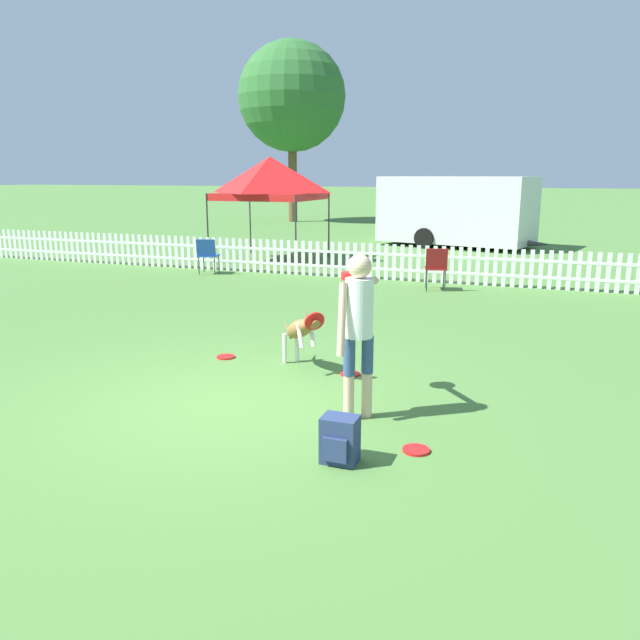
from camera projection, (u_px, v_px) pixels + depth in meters
name	position (u px, v px, depth m)	size (l,w,h in m)	color
ground_plane	(224.00, 404.00, 6.71)	(240.00, 240.00, 0.00)	#4C7A38
handler_person	(358.00, 316.00, 6.15)	(0.61, 1.09, 1.67)	beige
leaping_dog	(301.00, 329.00, 7.74)	(0.93, 1.01, 0.86)	olive
frisbee_near_handler	(350.00, 374.00, 7.70)	(0.24, 0.24, 0.02)	red
frisbee_near_dog	(416.00, 450.00, 5.57)	(0.24, 0.24, 0.02)	red
frisbee_midfield	(226.00, 357.00, 8.43)	(0.24, 0.24, 0.02)	red
backpack_on_grass	(340.00, 440.00, 5.33)	(0.31, 0.27, 0.41)	navy
picket_fence	(402.00, 263.00, 14.45)	(26.43, 0.04, 0.84)	white
folding_chair_center	(436.00, 265.00, 13.16)	(0.54, 0.56, 0.91)	#333338
folding_chair_green_right	(207.00, 253.00, 15.40)	(0.57, 0.59, 0.88)	#333338
canopy_tent_main	(270.00, 178.00, 17.55)	(2.66, 2.66, 2.91)	#333338
equipment_trailer	(456.00, 210.00, 21.26)	(5.92, 3.46, 2.36)	silver
tree_left_grove	(292.00, 97.00, 31.50)	(5.45, 5.45, 8.99)	brown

